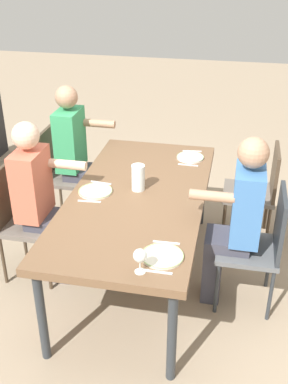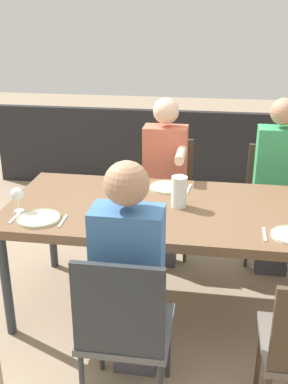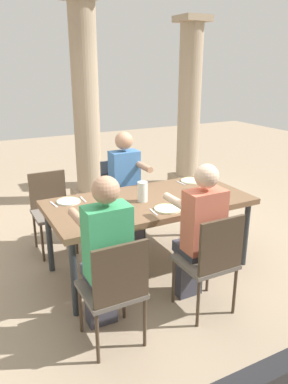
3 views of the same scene
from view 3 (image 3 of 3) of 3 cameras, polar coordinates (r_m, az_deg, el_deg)
ground_plane at (r=4.10m, az=0.74°, el=-11.32°), size 16.00×16.00×0.00m
dining_table at (r=3.79m, az=0.79°, el=-2.02°), size 2.03×0.99×0.77m
chair_west_north at (r=4.41m, az=-13.90°, el=-2.11°), size 0.44×0.44×0.90m
chair_west_south at (r=2.84m, az=-4.44°, el=-14.15°), size 0.44×0.44×0.91m
chair_mid_north at (r=4.67m, az=-3.55°, el=-0.21°), size 0.44×0.44×0.94m
chair_mid_south at (r=3.21m, az=10.18°, el=-9.87°), size 0.44×0.44×0.93m
diner_woman_green at (r=2.88m, az=-6.00°, el=-9.23°), size 0.35×0.49×1.34m
diner_man_white at (r=3.27m, az=8.33°, el=-5.95°), size 0.34×0.49×1.31m
diner_guest_third at (r=4.45m, az=-2.59°, el=1.22°), size 0.35×0.49×1.33m
stone_column_centre at (r=5.76m, az=-8.81°, el=12.84°), size 0.51×0.51×2.99m
stone_column_far at (r=6.60m, az=6.88°, el=12.79°), size 0.50×0.50×2.79m
plate_0 at (r=3.78m, az=-11.39°, el=-1.39°), size 0.24×0.24×0.02m
fork_0 at (r=3.74m, az=-13.58°, el=-1.83°), size 0.04×0.17×0.01m
spoon_0 at (r=3.82m, az=-9.23°, el=-1.12°), size 0.02×0.17×0.01m
plate_1 at (r=3.52m, az=3.60°, el=-2.56°), size 0.26×0.26×0.02m
fork_1 at (r=3.45m, az=1.46°, el=-3.07°), size 0.03×0.17×0.01m
spoon_1 at (r=3.60m, az=5.65°, el=-2.23°), size 0.03×0.17×0.01m
plate_2 at (r=4.38m, az=7.27°, el=1.72°), size 0.26×0.26×0.02m
wine_glass_2 at (r=4.37m, az=9.87°, el=2.93°), size 0.08×0.08×0.16m
fork_2 at (r=4.31m, az=5.62°, el=1.37°), size 0.02×0.17×0.01m
spoon_2 at (r=4.47m, az=8.86°, el=1.90°), size 0.02×0.17×0.01m
water_pitcher at (r=3.69m, az=-0.23°, el=-0.12°), size 0.10×0.10×0.20m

